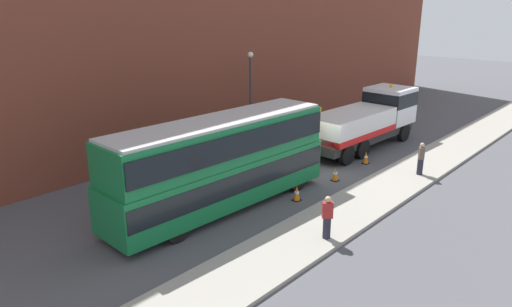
# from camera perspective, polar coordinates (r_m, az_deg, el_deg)

# --- Properties ---
(ground_plane) EXTENTS (120.00, 120.00, 0.00)m
(ground_plane) POSITION_cam_1_polar(r_m,az_deg,el_deg) (25.84, 6.75, -2.16)
(ground_plane) COLOR #4C4C51
(near_kerb) EXTENTS (60.00, 2.80, 0.15)m
(near_kerb) POSITION_cam_1_polar(r_m,az_deg,el_deg) (23.83, 15.04, -4.23)
(near_kerb) COLOR gray
(near_kerb) RESTS_ON ground_plane
(building_facade) EXTENTS (60.00, 1.50, 16.00)m
(building_facade) POSITION_cam_1_polar(r_m,az_deg,el_deg) (29.81, -6.30, 16.35)
(building_facade) COLOR brown
(building_facade) RESTS_ON ground_plane
(recovery_tow_truck) EXTENTS (10.19, 2.98, 3.67)m
(recovery_tow_truck) POSITION_cam_1_polar(r_m,az_deg,el_deg) (30.41, 13.15, 4.00)
(recovery_tow_truck) COLOR #2D2D2D
(recovery_tow_truck) RESTS_ON ground_plane
(double_decker_bus) EXTENTS (11.12, 2.97, 4.06)m
(double_decker_bus) POSITION_cam_1_polar(r_m,az_deg,el_deg) (20.51, -4.22, -0.83)
(double_decker_bus) COLOR #146B38
(double_decker_bus) RESTS_ON ground_plane
(pedestrian_onlooker) EXTENTS (0.46, 0.47, 1.71)m
(pedestrian_onlooker) POSITION_cam_1_polar(r_m,az_deg,el_deg) (18.25, 8.53, -7.63)
(pedestrian_onlooker) COLOR #232333
(pedestrian_onlooker) RESTS_ON near_kerb
(pedestrian_bystander) EXTENTS (0.48, 0.43, 1.71)m
(pedestrian_bystander) POSITION_cam_1_polar(r_m,az_deg,el_deg) (26.00, 19.16, -0.64)
(pedestrian_bystander) COLOR #232333
(pedestrian_bystander) RESTS_ON near_kerb
(traffic_cone_near_bus) EXTENTS (0.36, 0.36, 0.72)m
(traffic_cone_near_bus) POSITION_cam_1_polar(r_m,az_deg,el_deg) (21.98, 4.91, -4.81)
(traffic_cone_near_bus) COLOR orange
(traffic_cone_near_bus) RESTS_ON ground_plane
(traffic_cone_midway) EXTENTS (0.36, 0.36, 0.72)m
(traffic_cone_midway) POSITION_cam_1_polar(r_m,az_deg,el_deg) (24.60, 9.47, -2.48)
(traffic_cone_midway) COLOR orange
(traffic_cone_midway) RESTS_ON ground_plane
(traffic_cone_near_truck) EXTENTS (0.36, 0.36, 0.72)m
(traffic_cone_near_truck) POSITION_cam_1_polar(r_m,az_deg,el_deg) (27.52, 13.03, -0.51)
(traffic_cone_near_truck) COLOR orange
(traffic_cone_near_truck) RESTS_ON ground_plane
(street_lamp) EXTENTS (0.36, 0.36, 5.83)m
(street_lamp) POSITION_cam_1_polar(r_m,az_deg,el_deg) (29.95, -0.65, 7.61)
(street_lamp) COLOR #38383D
(street_lamp) RESTS_ON ground_plane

